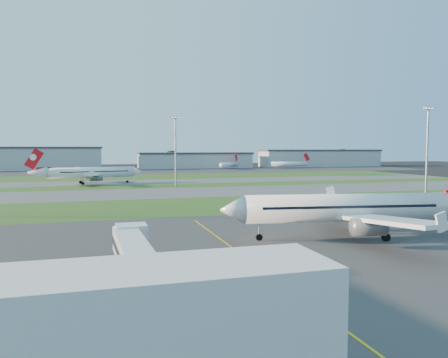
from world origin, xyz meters
name	(u,v)px	position (x,y,z in m)	size (l,w,h in m)	color
ground	(208,261)	(0.00, 0.00, 0.00)	(700.00, 700.00, 0.00)	black
apron_near	(208,261)	(0.00, 0.00, 0.01)	(300.00, 70.00, 0.01)	#333335
grass_strip_a	(155,207)	(0.00, 52.00, 0.01)	(300.00, 34.00, 0.01)	#33551C
taxiway_a	(141,194)	(0.00, 85.00, 0.01)	(300.00, 32.00, 0.01)	#515154
grass_strip_b	(134,187)	(0.00, 110.00, 0.01)	(300.00, 18.00, 0.01)	#33551C
taxiway_b	(130,182)	(0.00, 132.00, 0.01)	(300.00, 26.00, 0.01)	#515154
grass_strip_c	(125,177)	(0.00, 165.00, 0.01)	(300.00, 40.00, 0.01)	#33551C
apron_far	(119,171)	(0.00, 225.00, 0.01)	(400.00, 80.00, 0.01)	#333335
yellow_line	(246,258)	(5.00, 0.00, 0.00)	(0.25, 60.00, 0.02)	gold
terminal_fragment	(81,352)	(-14.00, -29.94, 3.98)	(26.00, 6.05, 8.00)	silver
jet_bridge	(139,267)	(-9.81, -15.24, 4.01)	(4.20, 26.90, 6.20)	silver
airliner_parked	(355,208)	(25.52, 7.14, 4.67)	(42.45, 35.76, 13.30)	white
airliner_taxiing	(91,173)	(-15.50, 127.52, 4.45)	(40.31, 33.90, 12.68)	white
mini_jet_near	(229,164)	(72.86, 229.76, 3.28)	(19.54, 23.16, 9.48)	white
mini_jet_far	(289,164)	(117.12, 229.68, 3.28)	(28.63, 5.44, 9.48)	white
light_mast_centre	(176,146)	(15.00, 108.00, 14.81)	(3.20, 0.70, 25.80)	gray
light_mast_east	(427,146)	(78.00, 52.00, 14.81)	(3.20, 0.70, 25.80)	gray
hangar_west	(46,158)	(-45.00, 255.00, 7.64)	(71.40, 23.00, 15.20)	#A1A3A9
hangar_east	(195,160)	(55.00, 255.00, 5.64)	(81.60, 23.00, 11.20)	#A1A3A9
hangar_far_east	(320,158)	(155.00, 255.00, 6.64)	(96.90, 23.00, 13.20)	#A1A3A9
tree_mid_west	(86,160)	(-20.00, 266.00, 5.84)	(9.90, 9.90, 10.80)	black
tree_mid_east	(171,158)	(40.00, 269.00, 6.81)	(11.55, 11.55, 12.60)	black
tree_east	(267,159)	(115.00, 267.00, 6.16)	(10.45, 10.45, 11.40)	black
tree_far_east	(343,156)	(185.00, 271.00, 7.46)	(12.65, 12.65, 13.80)	black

